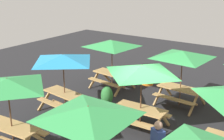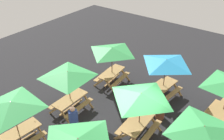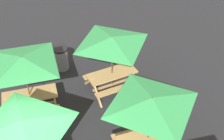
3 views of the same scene
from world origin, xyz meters
name	(u,v)px [view 3 (image 3 of 3)]	position (x,y,z in m)	size (l,w,h in m)	color
picnic_table_0	(112,45)	(3.02, 2.96, 1.99)	(2.21, 2.21, 2.34)	tan
picnic_table_3	(151,106)	(2.97, -0.17, 1.99)	(2.01, 2.01, 2.34)	tan
picnic_table_4	(23,65)	(0.05, 2.84, 1.99)	(2.82, 2.82, 2.34)	tan
picnic_table_7	(24,129)	(-0.28, 0.19, 1.99)	(2.07, 2.07, 2.34)	tan
trash_bin_gray	(61,58)	(1.55, 4.86, 0.49)	(0.59, 0.59, 0.98)	gray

